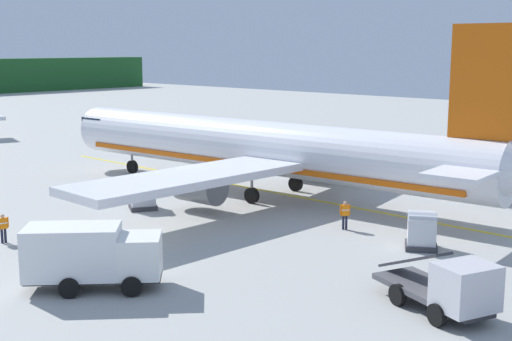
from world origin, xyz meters
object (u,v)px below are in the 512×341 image
(airliner_foreground, at_px, (264,149))
(service_truck_baggage, at_px, (450,288))
(crew_marshaller, at_px, (3,226))
(service_truck_fuel, at_px, (91,254))
(cargo_container_mid, at_px, (422,231))
(crew_loader_left, at_px, (345,213))
(cargo_container_near, at_px, (143,196))
(cargo_container_far, at_px, (493,189))

(airliner_foreground, height_order, service_truck_baggage, airliner_foreground)
(airliner_foreground, relative_size, crew_marshaller, 25.80)
(service_truck_fuel, xyz_separation_m, cargo_container_mid, (15.44, -7.58, -0.60))
(service_truck_fuel, relative_size, crew_marshaller, 3.59)
(airliner_foreground, xyz_separation_m, crew_loader_left, (-3.84, -9.88, -2.38))
(service_truck_fuel, relative_size, cargo_container_near, 2.46)
(service_truck_baggage, height_order, crew_loader_left, service_truck_baggage)
(cargo_container_mid, distance_m, cargo_container_far, 13.55)
(cargo_container_near, distance_m, crew_loader_left, 13.75)
(cargo_container_mid, bearing_deg, airliner_foreground, 74.23)
(service_truck_fuel, relative_size, service_truck_baggage, 0.95)
(crew_marshaller, height_order, crew_loader_left, crew_loader_left)
(cargo_container_mid, xyz_separation_m, crew_marshaller, (-14.58, 17.36, -0.03))
(service_truck_fuel, xyz_separation_m, crew_marshaller, (0.86, 9.78, -0.63))
(airliner_foreground, distance_m, crew_loader_left, 10.86)
(service_truck_baggage, bearing_deg, cargo_container_far, 19.89)
(airliner_foreground, xyz_separation_m, cargo_container_near, (-8.64, 3.00, -2.52))
(cargo_container_far, bearing_deg, service_truck_fuel, 169.14)
(cargo_container_near, bearing_deg, cargo_container_far, -42.23)
(crew_marshaller, bearing_deg, cargo_container_mid, -49.97)
(service_truck_baggage, distance_m, cargo_container_mid, 9.37)
(airliner_foreground, bearing_deg, cargo_container_near, 160.84)
(cargo_container_near, height_order, crew_loader_left, cargo_container_near)
(service_truck_fuel, bearing_deg, crew_marshaller, 84.97)
(airliner_foreground, distance_m, cargo_container_near, 9.49)
(cargo_container_near, bearing_deg, crew_marshaller, -175.48)
(crew_marshaller, bearing_deg, cargo_container_far, -28.69)
(cargo_container_mid, bearing_deg, service_truck_fuel, 153.85)
(airliner_foreground, xyz_separation_m, crew_marshaller, (-18.86, 2.19, -2.44))
(cargo_container_far, xyz_separation_m, crew_marshaller, (-27.97, 15.31, -0.01))
(cargo_container_mid, bearing_deg, crew_marshaller, 130.03)
(crew_loader_left, bearing_deg, cargo_container_near, 110.46)
(service_truck_baggage, distance_m, crew_marshaller, 23.94)
(cargo_container_near, xyz_separation_m, cargo_container_mid, (4.36, -18.16, 0.11))
(airliner_foreground, relative_size, crew_loader_left, 24.30)
(airliner_foreground, distance_m, cargo_container_far, 16.15)
(crew_loader_left, bearing_deg, crew_marshaller, 141.22)
(cargo_container_near, relative_size, crew_marshaller, 1.46)
(airliner_foreground, distance_m, service_truck_fuel, 21.20)
(service_truck_baggage, bearing_deg, cargo_container_near, 82.31)
(airliner_foreground, height_order, crew_marshaller, airliner_foreground)
(cargo_container_far, bearing_deg, crew_loader_left, 165.96)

